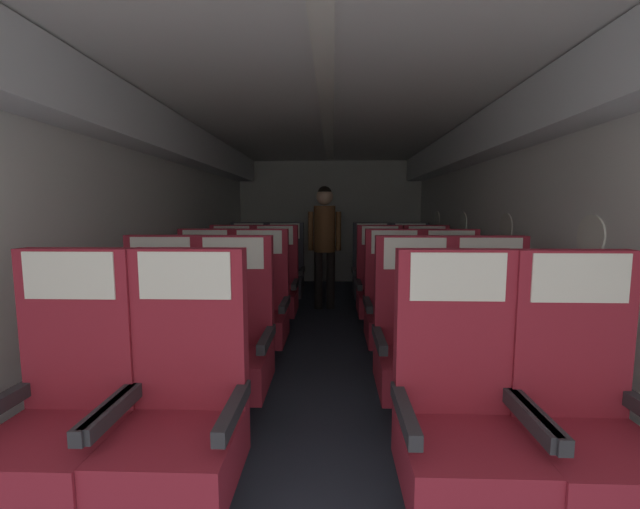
{
  "coord_description": "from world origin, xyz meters",
  "views": [
    {
      "loc": [
        0.06,
        -0.08,
        1.31
      ],
      "look_at": [
        -0.08,
        4.07,
        0.84
      ],
      "focal_mm": 22.43,
      "sensor_mm": 36.0,
      "label": 1
    }
  ],
  "objects_px": {
    "seat_b_right_aisle": "(492,345)",
    "flight_attendant": "(325,234)",
    "seat_c_left_window": "(204,307)",
    "seat_c_right_aisle": "(452,310)",
    "seat_b_left_aisle": "(232,343)",
    "seat_d_left_window": "(231,288)",
    "seat_a_left_window": "(64,414)",
    "seat_b_left_window": "(158,342)",
    "seat_c_right_window": "(394,309)",
    "seat_e_left_aisle": "(284,274)",
    "seat_d_right_window": "(380,288)",
    "seat_a_right_window": "(460,418)",
    "seat_e_left_window": "(248,274)",
    "seat_a_right_aisle": "(585,422)",
    "seat_d_left_aisle": "(275,288)",
    "seat_b_right_window": "(415,345)",
    "seat_d_right_aisle": "(427,289)",
    "seat_e_right_aisle": "(411,275)",
    "seat_c_left_aisle": "(259,308)",
    "seat_a_left_aisle": "(182,414)",
    "seat_e_right_window": "(372,275)"
  },
  "relations": [
    {
      "from": "flight_attendant",
      "to": "seat_a_left_window",
      "type": "bearing_deg",
      "value": -89.45
    },
    {
      "from": "seat_b_right_aisle",
      "to": "seat_e_left_window",
      "type": "height_order",
      "value": "same"
    },
    {
      "from": "seat_b_left_aisle",
      "to": "seat_d_left_aisle",
      "type": "xyz_separation_m",
      "value": [
        0.01,
        1.8,
        0.0
      ]
    },
    {
      "from": "seat_b_left_window",
      "to": "seat_d_left_aisle",
      "type": "distance_m",
      "value": 1.84
    },
    {
      "from": "seat_c_right_window",
      "to": "flight_attendant",
      "type": "distance_m",
      "value": 2.06
    },
    {
      "from": "seat_e_right_aisle",
      "to": "seat_e_right_window",
      "type": "bearing_deg",
      "value": 178.67
    },
    {
      "from": "seat_e_left_window",
      "to": "seat_b_left_aisle",
      "type": "bearing_deg",
      "value": -80.06
    },
    {
      "from": "seat_d_left_window",
      "to": "seat_e_left_window",
      "type": "distance_m",
      "value": 0.91
    },
    {
      "from": "seat_a_left_window",
      "to": "seat_b_right_aisle",
      "type": "height_order",
      "value": "same"
    },
    {
      "from": "seat_c_left_window",
      "to": "seat_c_right_aisle",
      "type": "relative_size",
      "value": 1.0
    },
    {
      "from": "seat_b_left_aisle",
      "to": "seat_d_left_window",
      "type": "height_order",
      "value": "same"
    },
    {
      "from": "seat_a_right_window",
      "to": "seat_c_right_window",
      "type": "xyz_separation_m",
      "value": [
        0.01,
        1.78,
        0.0
      ]
    },
    {
      "from": "seat_a_right_aisle",
      "to": "seat_d_left_window",
      "type": "bearing_deg",
      "value": 128.03
    },
    {
      "from": "seat_c_right_aisle",
      "to": "seat_a_right_window",
      "type": "bearing_deg",
      "value": -105.42
    },
    {
      "from": "seat_c_right_window",
      "to": "seat_c_left_window",
      "type": "bearing_deg",
      "value": -179.9
    },
    {
      "from": "seat_c_right_aisle",
      "to": "seat_d_right_window",
      "type": "bearing_deg",
      "value": 118.87
    },
    {
      "from": "seat_c_left_aisle",
      "to": "seat_e_left_aisle",
      "type": "bearing_deg",
      "value": 90.02
    },
    {
      "from": "seat_a_left_aisle",
      "to": "seat_b_left_window",
      "type": "relative_size",
      "value": 1.0
    },
    {
      "from": "seat_a_left_window",
      "to": "seat_d_left_aisle",
      "type": "height_order",
      "value": "same"
    },
    {
      "from": "seat_c_left_window",
      "to": "seat_c_right_aisle",
      "type": "distance_m",
      "value": 2.1
    },
    {
      "from": "seat_d_left_window",
      "to": "seat_d_left_aisle",
      "type": "relative_size",
      "value": 1.0
    },
    {
      "from": "seat_a_left_window",
      "to": "seat_a_left_aisle",
      "type": "xyz_separation_m",
      "value": [
        0.48,
        0.01,
        0.0
      ]
    },
    {
      "from": "seat_a_left_window",
      "to": "seat_d_right_aisle",
      "type": "xyz_separation_m",
      "value": [
        2.11,
        2.69,
        0.0
      ]
    },
    {
      "from": "seat_d_right_window",
      "to": "seat_e_left_aisle",
      "type": "xyz_separation_m",
      "value": [
        -1.13,
        0.9,
        0.0
      ]
    },
    {
      "from": "seat_e_left_aisle",
      "to": "seat_e_right_aisle",
      "type": "height_order",
      "value": "same"
    },
    {
      "from": "seat_b_right_aisle",
      "to": "seat_d_right_window",
      "type": "height_order",
      "value": "same"
    },
    {
      "from": "seat_b_right_aisle",
      "to": "seat_d_left_window",
      "type": "relative_size",
      "value": 1.0
    },
    {
      "from": "seat_a_right_aisle",
      "to": "seat_d_left_window",
      "type": "distance_m",
      "value": 3.4
    },
    {
      "from": "seat_e_right_window",
      "to": "seat_c_left_aisle",
      "type": "bearing_deg",
      "value": -122.18
    },
    {
      "from": "seat_a_left_window",
      "to": "seat_d_right_aisle",
      "type": "relative_size",
      "value": 1.0
    },
    {
      "from": "seat_d_left_aisle",
      "to": "flight_attendant",
      "type": "height_order",
      "value": "flight_attendant"
    },
    {
      "from": "seat_d_left_window",
      "to": "seat_d_right_window",
      "type": "distance_m",
      "value": 1.6
    },
    {
      "from": "seat_b_left_window",
      "to": "seat_c_right_window",
      "type": "height_order",
      "value": "same"
    },
    {
      "from": "seat_b_right_window",
      "to": "flight_attendant",
      "type": "height_order",
      "value": "flight_attendant"
    },
    {
      "from": "seat_e_left_aisle",
      "to": "seat_d_right_window",
      "type": "bearing_deg",
      "value": -38.47
    },
    {
      "from": "seat_b_right_aisle",
      "to": "flight_attendant",
      "type": "xyz_separation_m",
      "value": [
        -1.1,
        2.78,
        0.52
      ]
    },
    {
      "from": "seat_e_left_aisle",
      "to": "seat_e_right_window",
      "type": "height_order",
      "value": "same"
    },
    {
      "from": "seat_a_right_window",
      "to": "seat_e_right_aisle",
      "type": "distance_m",
      "value": 3.58
    },
    {
      "from": "seat_b_right_aisle",
      "to": "seat_e_left_window",
      "type": "relative_size",
      "value": 1.0
    },
    {
      "from": "seat_c_right_window",
      "to": "seat_d_right_aisle",
      "type": "relative_size",
      "value": 1.0
    },
    {
      "from": "seat_b_left_aisle",
      "to": "seat_c_right_window",
      "type": "distance_m",
      "value": 1.47
    },
    {
      "from": "seat_a_right_aisle",
      "to": "seat_b_right_aisle",
      "type": "bearing_deg",
      "value": 90.48
    },
    {
      "from": "seat_e_left_window",
      "to": "seat_d_right_window",
      "type": "bearing_deg",
      "value": -29.3
    },
    {
      "from": "seat_c_right_aisle",
      "to": "seat_e_left_aisle",
      "type": "bearing_deg",
      "value": 132.15
    },
    {
      "from": "seat_a_right_window",
      "to": "seat_e_left_window",
      "type": "distance_m",
      "value": 3.92
    },
    {
      "from": "seat_d_right_window",
      "to": "seat_e_left_window",
      "type": "height_order",
      "value": "same"
    },
    {
      "from": "seat_d_left_aisle",
      "to": "seat_c_left_window",
      "type": "bearing_deg",
      "value": -118.41
    },
    {
      "from": "seat_b_right_aisle",
      "to": "seat_e_left_aisle",
      "type": "height_order",
      "value": "same"
    },
    {
      "from": "seat_a_left_window",
      "to": "seat_c_left_window",
      "type": "relative_size",
      "value": 1.0
    },
    {
      "from": "seat_b_left_aisle",
      "to": "seat_e_right_aisle",
      "type": "height_order",
      "value": "same"
    }
  ]
}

